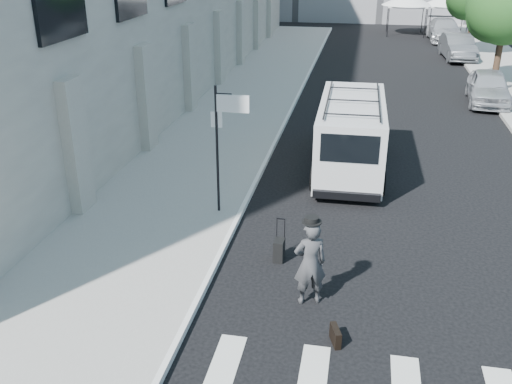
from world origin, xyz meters
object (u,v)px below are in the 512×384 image
at_px(parked_car_c, 444,30).
at_px(suitcase, 279,250).
at_px(briefcase, 335,336).
at_px(cargo_van, 351,134).
at_px(parked_car_a, 489,87).
at_px(businessman, 310,263).
at_px(parked_car_b, 458,47).

bearing_deg(parked_car_c, suitcase, -103.78).
xyz_separation_m(briefcase, cargo_van, (-0.12, 9.20, 1.04)).
distance_m(briefcase, parked_car_a, 19.73).
distance_m(businessman, parked_car_a, 18.74).
xyz_separation_m(briefcase, suitcase, (-1.51, 2.84, 0.11)).
height_order(businessman, suitcase, businessman).
height_order(suitcase, parked_car_a, parked_car_a).
bearing_deg(cargo_van, businessman, -94.52).
bearing_deg(briefcase, parked_car_c, 62.51).
height_order(parked_car_a, parked_car_c, parked_car_c).
relative_size(parked_car_b, parked_car_c, 0.87).
bearing_deg(parked_car_a, parked_car_b, 94.54).
bearing_deg(parked_car_b, businessman, -106.66).
relative_size(businessman, parked_car_c, 0.34).
bearing_deg(businessman, parked_car_c, -120.52).
distance_m(businessman, parked_car_b, 29.26).
relative_size(businessman, parked_car_b, 0.39).
bearing_deg(parked_car_c, businessman, -101.93).
distance_m(cargo_van, parked_car_b, 21.44).
height_order(businessman, parked_car_b, businessman).
bearing_deg(cargo_van, briefcase, -90.03).
distance_m(suitcase, parked_car_b, 27.95).
bearing_deg(cargo_van, suitcase, -103.11).
distance_m(suitcase, cargo_van, 6.58).
distance_m(businessman, parked_car_c, 36.49).
distance_m(briefcase, parked_car_c, 37.63).
bearing_deg(suitcase, cargo_van, 79.38).
distance_m(parked_car_b, parked_car_c, 7.38).
relative_size(briefcase, cargo_van, 0.07).
xyz_separation_m(parked_car_a, parked_car_b, (0.00, 10.96, 0.02)).
bearing_deg(suitcase, businessman, -59.42).
bearing_deg(parked_car_c, briefcase, -100.63).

